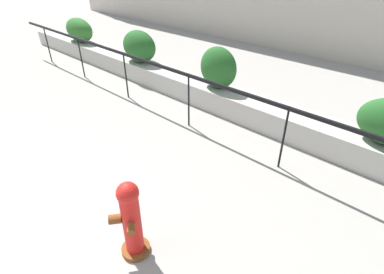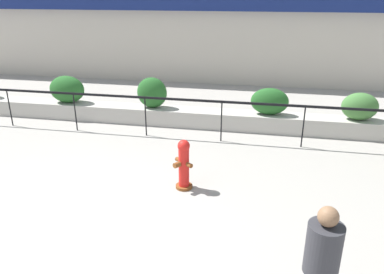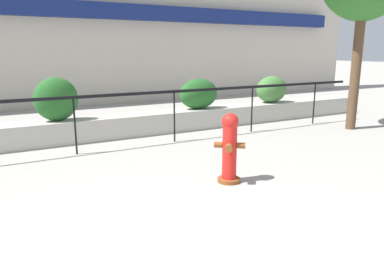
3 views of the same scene
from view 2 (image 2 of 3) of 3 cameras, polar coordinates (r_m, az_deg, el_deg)
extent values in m
plane|color=#9E9991|center=(6.86, -19.93, -14.50)|extent=(120.00, 120.00, 0.00)
cube|color=navy|center=(16.29, -0.19, 19.67)|extent=(27.00, 0.36, 0.56)
cube|color=#B7B2A8|center=(11.70, -5.36, 3.31)|extent=(18.00, 0.70, 0.50)
cube|color=black|center=(10.44, -7.22, 5.98)|extent=(15.00, 0.05, 0.06)
cylinder|color=black|center=(12.59, -26.03, 4.05)|extent=(0.04, 0.04, 1.15)
cylinder|color=black|center=(11.44, -17.37, 3.69)|extent=(0.04, 0.04, 1.15)
cylinder|color=black|center=(10.60, -7.09, 3.15)|extent=(0.04, 0.04, 1.15)
cylinder|color=black|center=(10.15, 4.50, 2.41)|extent=(0.04, 0.04, 1.15)
cylinder|color=black|center=(10.15, 16.59, 1.55)|extent=(0.04, 0.04, 1.15)
ellipsoid|color=#235B23|center=(12.65, -18.52, 6.91)|extent=(1.14, 0.70, 0.87)
ellipsoid|color=#235B23|center=(11.53, -6.12, 6.74)|extent=(0.93, 0.57, 0.94)
ellipsoid|color=#235B23|center=(11.05, 11.74, 5.33)|extent=(1.08, 0.57, 0.78)
ellipsoid|color=#427538|center=(11.36, 24.20, 4.27)|extent=(0.98, 0.66, 0.77)
cylinder|color=brown|center=(7.95, -1.22, -7.52)|extent=(0.49, 0.49, 0.06)
cylinder|color=red|center=(7.74, -1.25, -4.57)|extent=(0.31, 0.31, 0.85)
sphere|color=red|center=(7.54, -1.28, -1.37)|extent=(0.25, 0.25, 0.25)
cylinder|color=brown|center=(7.59, -2.30, -4.27)|extent=(0.17, 0.18, 0.11)
cylinder|color=brown|center=(7.81, -2.07, -3.48)|extent=(0.15, 0.15, 0.09)
cylinder|color=brown|center=(7.57, -0.41, -4.31)|extent=(0.15, 0.15, 0.09)
cylinder|color=#333338|center=(4.60, 19.37, -15.80)|extent=(0.57, 0.57, 0.62)
sphere|color=#8C6647|center=(4.37, 20.06, -11.33)|extent=(0.23, 0.23, 0.23)
camera|label=1|loc=(5.57, 18.34, 13.09)|focal=28.00mm
camera|label=3|loc=(5.54, -49.17, -6.35)|focal=35.00mm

